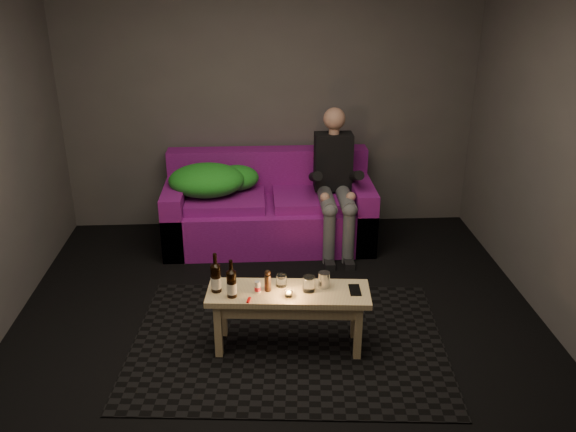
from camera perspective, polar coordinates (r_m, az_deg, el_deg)
The scene contains 17 objects.
floor at distance 4.38m, azimuth -0.68°, elevation -12.30°, with size 4.50×4.50×0.00m, color black.
room at distance 4.14m, azimuth -1.08°, elevation 10.59°, with size 4.50×4.50×4.50m.
rug at distance 4.44m, azimuth 0.00°, elevation -11.69°, with size 2.21×1.61×0.01m, color black.
sofa at distance 5.84m, azimuth -1.79°, elevation 0.51°, with size 1.93×0.87×0.83m.
green_blanket at distance 5.73m, azimuth -7.16°, elevation 3.37°, with size 0.85×0.58×0.29m.
person at distance 5.60m, azimuth 4.41°, elevation 3.50°, with size 0.35×0.80×1.29m.
coffee_table at distance 4.20m, azimuth 0.04°, elevation -7.97°, with size 1.13×0.44×0.45m.
beer_bottle_a at distance 4.14m, azimuth -6.77°, elevation -5.74°, with size 0.07×0.07×0.28m.
beer_bottle_b at distance 4.07m, azimuth -5.31°, elevation -6.29°, with size 0.07×0.07×0.27m.
salt_shaker at distance 4.13m, azimuth -2.87°, elevation -6.65°, with size 0.04×0.04×0.08m, color silver.
pepper_mill at distance 4.14m, azimuth -1.91°, elevation -6.28°, with size 0.04×0.04×0.12m, color black.
tumbler_back at distance 4.20m, azimuth -0.62°, elevation -6.06°, with size 0.07×0.07×0.08m, color white.
tealight at distance 4.09m, azimuth 0.06°, elevation -7.27°, with size 0.05×0.05×0.04m.
tumbler_front at distance 4.14m, azimuth 1.98°, elevation -6.37°, with size 0.08×0.08×0.11m, color white.
steel_cup at distance 4.19m, azimuth 3.40°, elevation -5.98°, with size 0.08×0.08×0.11m, color #B2B3B9.
smartphone at distance 4.19m, azimuth 6.27°, elevation -6.90°, with size 0.07×0.15×0.01m, color black.
red_lighter at distance 4.05m, azimuth -3.70°, elevation -7.85°, with size 0.02×0.06×0.01m, color red.
Camera 1 is at (-0.15, -3.58, 2.53)m, focal length 38.00 mm.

